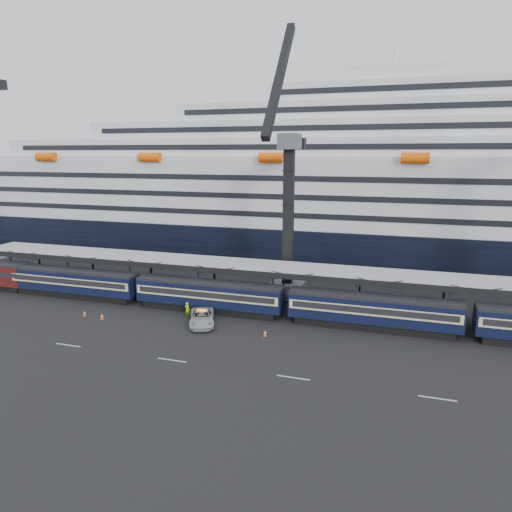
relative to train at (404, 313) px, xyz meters
The scene contains 10 objects.
ground 11.25m from the train, 65.06° to the right, with size 260.00×260.00×0.00m, color black.
train is the anchor object (origin of this frame).
canopy 6.85m from the train, 40.71° to the left, with size 130.00×6.25×5.53m.
cruise_ship 37.56m from the train, 84.34° to the left, with size 214.09×28.84×34.00m.
crane_dark_near 20.10m from the train, 150.76° to the left, with size 4.50×17.75×35.08m.
pickup_truck 22.85m from the train, 168.82° to the right, with size 2.75×5.96×1.66m, color #A2A5A9.
worker 25.33m from the train, behind, with size 0.66×0.43×1.80m, color #9FD50B.
traffic_cone_a 37.83m from the train, behind, with size 0.35×0.35×0.71m.
traffic_cone_b 35.25m from the train, 169.58° to the right, with size 0.36×0.36×0.72m.
traffic_cone_c 15.55m from the train, 158.69° to the right, with size 0.36×0.36×0.72m.
Camera 1 is at (-6.28, -40.53, 19.58)m, focal length 32.00 mm.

